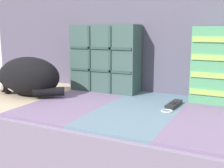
{
  "coord_description": "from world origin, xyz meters",
  "views": [
    {
      "loc": [
        0.57,
        -1.01,
        0.72
      ],
      "look_at": [
        0.04,
        0.06,
        0.49
      ],
      "focal_mm": 45.0,
      "sensor_mm": 36.0,
      "label": 1
    }
  ],
  "objects_px": {
    "sleeping_cat": "(26,77)",
    "game_remote_far": "(173,105)",
    "throw_pillow_quilted": "(105,58)",
    "couch": "(112,141)"
  },
  "relations": [
    {
      "from": "sleeping_cat",
      "to": "game_remote_far",
      "type": "bearing_deg",
      "value": 8.88
    },
    {
      "from": "sleeping_cat",
      "to": "game_remote_far",
      "type": "height_order",
      "value": "sleeping_cat"
    },
    {
      "from": "throw_pillow_quilted",
      "to": "sleeping_cat",
      "type": "bearing_deg",
      "value": -137.62
    },
    {
      "from": "sleeping_cat",
      "to": "throw_pillow_quilted",
      "type": "bearing_deg",
      "value": 42.38
    },
    {
      "from": "couch",
      "to": "sleeping_cat",
      "type": "distance_m",
      "value": 0.54
    },
    {
      "from": "throw_pillow_quilted",
      "to": "game_remote_far",
      "type": "bearing_deg",
      "value": -21.53
    },
    {
      "from": "couch",
      "to": "throw_pillow_quilted",
      "type": "relative_size",
      "value": 5.46
    },
    {
      "from": "game_remote_far",
      "to": "sleeping_cat",
      "type": "bearing_deg",
      "value": -171.12
    },
    {
      "from": "sleeping_cat",
      "to": "game_remote_far",
      "type": "xyz_separation_m",
      "value": [
        0.73,
        0.11,
        -0.08
      ]
    },
    {
      "from": "throw_pillow_quilted",
      "to": "sleeping_cat",
      "type": "xyz_separation_m",
      "value": [
        -0.31,
        -0.28,
        -0.09
      ]
    }
  ]
}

